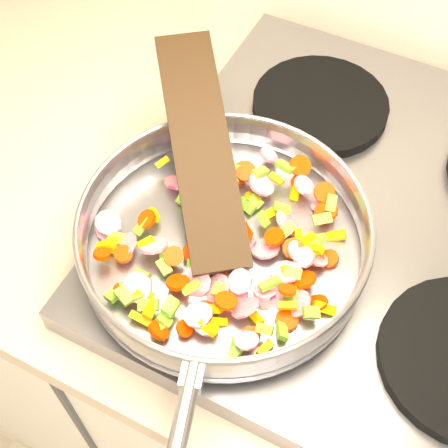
% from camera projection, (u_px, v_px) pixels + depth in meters
% --- Properties ---
extents(cooktop, '(0.60, 0.60, 0.04)m').
position_uv_depth(cooktop, '(379.00, 227.00, 0.79)').
color(cooktop, '#939399').
rests_on(cooktop, counter_top).
extents(grate_fl, '(0.19, 0.19, 0.02)m').
position_uv_depth(grate_fl, '(231.00, 256.00, 0.73)').
color(grate_fl, black).
rests_on(grate_fl, cooktop).
extents(grate_bl, '(0.19, 0.19, 0.02)m').
position_uv_depth(grate_bl, '(320.00, 105.00, 0.87)').
color(grate_bl, black).
rests_on(grate_bl, cooktop).
extents(saute_pan, '(0.37, 0.53, 0.06)m').
position_uv_depth(saute_pan, '(224.00, 235.00, 0.70)').
color(saute_pan, '#9E9EA5').
rests_on(saute_pan, grate_fl).
extents(vegetable_heap, '(0.30, 0.30, 0.05)m').
position_uv_depth(vegetable_heap, '(233.00, 251.00, 0.70)').
color(vegetable_heap, '#6EAA28').
rests_on(vegetable_heap, saute_pan).
extents(wooden_spatula, '(0.23, 0.27, 0.11)m').
position_uv_depth(wooden_spatula, '(201.00, 148.00, 0.72)').
color(wooden_spatula, black).
rests_on(wooden_spatula, saute_pan).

